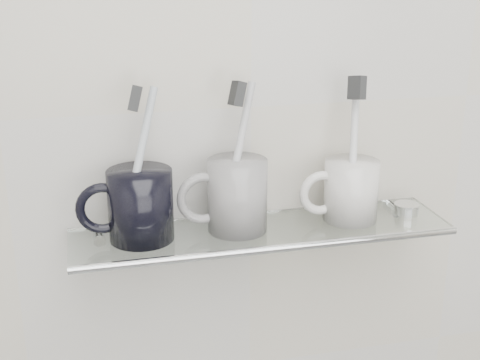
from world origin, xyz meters
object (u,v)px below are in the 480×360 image
object	(u,v)px
mug_center	(237,195)
mug_right	(351,190)
shelf_glass	(262,231)
mug_left	(141,205)

from	to	relation	value
mug_center	mug_right	world-z (taller)	mug_center
shelf_glass	mug_left	xyz separation A→B (m)	(-0.16, 0.00, 0.05)
mug_right	shelf_glass	bearing A→B (deg)	168.15
mug_left	mug_center	distance (m)	0.12
shelf_glass	mug_left	world-z (taller)	mug_left
mug_right	mug_left	bearing A→B (deg)	165.87
mug_left	mug_center	xyz separation A→B (m)	(0.12, 0.00, 0.00)
shelf_glass	mug_right	xyz separation A→B (m)	(0.13, 0.00, 0.05)
shelf_glass	mug_center	xyz separation A→B (m)	(-0.03, 0.00, 0.05)
mug_center	mug_right	distance (m)	0.16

